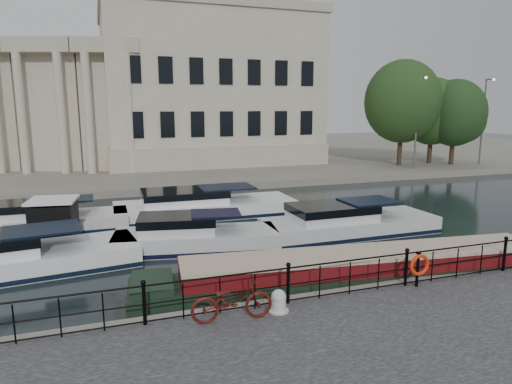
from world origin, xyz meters
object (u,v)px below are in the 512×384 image
(bicycle, at_px, (232,300))
(narrowboat, at_px, (367,274))
(harbour_hut, at_px, (54,224))
(mooring_bollard, at_px, (279,301))
(life_ring_post, at_px, (419,265))

(bicycle, distance_m, narrowboat, 5.93)
(bicycle, height_order, harbour_hut, harbour_hut)
(mooring_bollard, bearing_deg, life_ring_post, 1.90)
(bicycle, bearing_deg, mooring_bollard, -81.10)
(narrowboat, xyz_separation_m, harbour_hut, (-10.58, 8.48, 0.59))
(mooring_bollard, height_order, harbour_hut, harbour_hut)
(mooring_bollard, bearing_deg, bicycle, -175.45)
(life_ring_post, relative_size, harbour_hut, 0.38)
(life_ring_post, height_order, narrowboat, life_ring_post)
(bicycle, bearing_deg, harbour_hut, 30.04)
(mooring_bollard, xyz_separation_m, life_ring_post, (4.74, 0.16, 0.41))
(life_ring_post, distance_m, harbour_hut, 15.25)
(life_ring_post, xyz_separation_m, narrowboat, (-0.62, 1.87, -0.89))
(harbour_hut, bearing_deg, mooring_bollard, -50.59)
(mooring_bollard, height_order, narrowboat, narrowboat)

